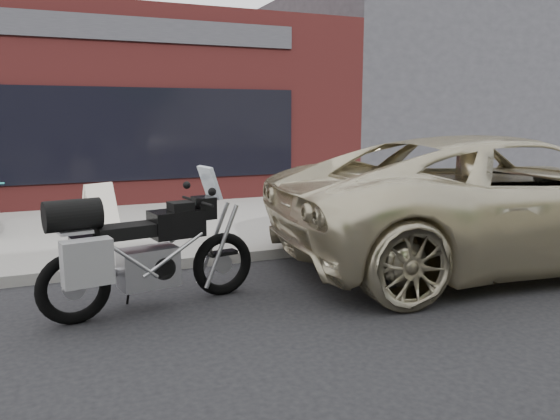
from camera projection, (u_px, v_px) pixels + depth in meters
name	position (u px, v px, depth m)	size (l,w,h in m)	color
ground	(401.00, 390.00, 4.23)	(120.00, 120.00, 0.00)	black
near_sidewalk	(190.00, 221.00, 10.58)	(44.00, 6.00, 0.15)	gray
storefront	(63.00, 110.00, 15.80)	(14.00, 10.07, 4.50)	#561D1C
neighbour_building	(409.00, 91.00, 20.23)	(10.00, 10.00, 6.00)	#28282D
motorcycle	(139.00, 252.00, 5.83)	(2.42, 1.06, 1.55)	black
minivan	(502.00, 200.00, 7.76)	(3.04, 6.59, 1.83)	beige
sandwich_sign	(99.00, 208.00, 9.22)	(0.68, 0.66, 0.83)	beige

